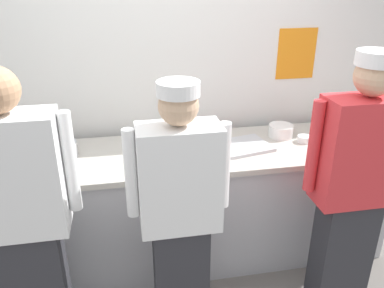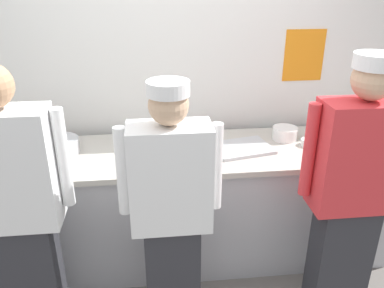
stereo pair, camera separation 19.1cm
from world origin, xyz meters
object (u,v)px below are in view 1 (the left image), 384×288
Objects in this scene: ramekin_green_sauce at (204,140)px; ramekin_yellow_sauce at (304,139)px; chef_far_right at (354,185)px; plate_stack_front at (281,131)px; mixing_bowl_steel at (54,151)px; squeeze_bottle_spare at (341,117)px; chef_center at (180,211)px; deli_cup at (199,148)px; squeeze_bottle_primary at (17,146)px; sheet_tray at (241,146)px; chef_near_left at (22,218)px.

ramekin_yellow_sauce is at bearing -8.35° from ramekin_green_sauce.
plate_stack_front is (-0.13, 0.83, 0.04)m from chef_far_right.
chef_far_right is 5.43× the size of mixing_bowl_steel.
ramekin_yellow_sauce is at bearing -150.82° from squeeze_bottle_spare.
chef_center is 0.85m from ramekin_green_sauce.
plate_stack_front is 1.86× the size of ramekin_yellow_sauce.
squeeze_bottle_spare is (2.28, 0.17, 0.04)m from mixing_bowl_steel.
squeeze_bottle_primary is at bearing 173.73° from deli_cup.
plate_stack_front reaches higher than deli_cup.
ramekin_green_sauce is (-0.63, -0.03, -0.02)m from plate_stack_front.
squeeze_bottle_primary reaches higher than deli_cup.
mixing_bowl_steel is 3.54× the size of ramekin_green_sauce.
sheet_tray is 0.51m from ramekin_yellow_sauce.
mixing_bowl_steel is (-1.85, 0.76, 0.04)m from chef_far_right.
deli_cup is at bearing 68.97° from chef_center.
sheet_tray is at bearing 127.01° from chef_far_right.
plate_stack_front is at bearing 99.19° from chef_far_right.
squeeze_bottle_primary reaches higher than sheet_tray.
ramekin_green_sauce is at bearing 133.43° from chef_far_right.
sheet_tray is 1.58m from squeeze_bottle_primary.
chef_far_right is 9.10× the size of plate_stack_front.
plate_stack_front is 0.72m from deli_cup.
sheet_tray is at bearing -164.49° from squeeze_bottle_spare.
mixing_bowl_steel is 1.71× the size of squeeze_bottle_spare.
chef_center is at bearing -111.03° from deli_cup.
mixing_bowl_steel is at bearing 173.30° from deli_cup.
chef_center is at bearing 179.29° from chef_far_right.
deli_cup is (-0.32, -0.03, 0.03)m from sheet_tray.
chef_far_right is at bearing -52.99° from sheet_tray.
squeeze_bottle_primary is (-0.24, 0.02, 0.05)m from mixing_bowl_steel.
squeeze_bottle_spare reaches higher than ramekin_yellow_sauce.
ramekin_green_sauce is at bearing -173.89° from squeeze_bottle_spare.
chef_near_left reaches higher than ramekin_green_sauce.
squeeze_bottle_spare is at bearing 13.06° from deli_cup.
ramekin_green_sauce is at bearing 1.16° from squeeze_bottle_primary.
plate_stack_front reaches higher than sheet_tray.
plate_stack_front is at bearing 22.91° from sheet_tray.
plate_stack_front is (1.79, 0.80, 0.05)m from chef_near_left.
squeeze_bottle_spare reaches higher than plate_stack_front.
chef_far_right is 0.69m from ramekin_yellow_sauce.
chef_center is at bearing -43.92° from mixing_bowl_steel.
deli_cup is (-0.70, -0.19, -0.01)m from plate_stack_front.
sheet_tray is (-0.37, -0.16, -0.04)m from plate_stack_front.
chef_far_right is 9.29× the size of squeeze_bottle_spare.
ramekin_yellow_sauce is at bearing 2.29° from sheet_tray.
squeeze_bottle_primary reaches higher than squeeze_bottle_spare.
mixing_bowl_steel reaches higher than ramekin_green_sauce.
mixing_bowl_steel is at bearing 157.62° from chef_far_right.
plate_stack_front is (0.94, 0.82, 0.10)m from chef_center.
deli_cup is at bearing -176.38° from ramekin_yellow_sauce.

